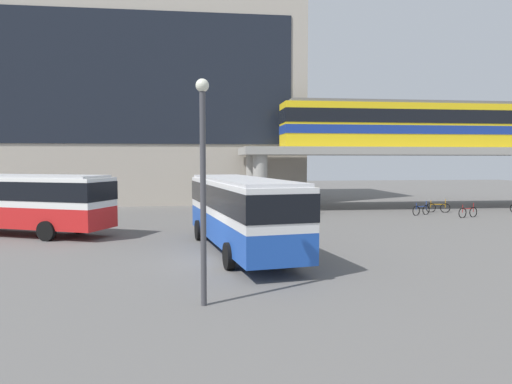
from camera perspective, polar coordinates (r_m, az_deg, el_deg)
The scene contains 11 objects.
ground_plane at distance 28.59m, azimuth -5.68°, elevation -4.15°, with size 120.00×120.00×0.00m, color #605E5B.
station_building at distance 48.52m, azimuth -13.67°, elevation 10.88°, with size 30.23×13.59×19.94m.
elevated_platform at distance 41.83m, azimuth 19.22°, elevation 4.14°, with size 30.07×6.58×5.01m.
train at distance 42.49m, azimuth 20.80°, elevation 7.67°, with size 25.89×2.96×3.84m.
bus_main at distance 20.35m, azimuth -1.89°, elevation -1.77°, with size 4.31×11.31×3.22m.
bus_secondary at distance 28.28m, azimuth -27.29°, elevation -0.61°, with size 11.13×6.76×3.22m.
bicycle_orange at distance 38.45m, azimuth 21.24°, elevation -1.79°, with size 1.72×0.61×1.04m.
bicycle_blue at distance 36.20m, azimuth 19.43°, elevation -2.09°, with size 1.67×0.76×1.04m.
bicycle_red at distance 35.88m, azimuth 24.36°, elevation -2.26°, with size 1.72×0.61×1.04m.
bicycle_silver at distance 34.65m, azimuth 6.36°, elevation -2.15°, with size 1.79×0.18×1.04m.
lamp_post at distance 12.78m, azimuth -6.46°, elevation 2.31°, with size 0.36×0.36×6.18m.
Camera 1 is at (-0.66, -18.30, 4.01)m, focal length 32.92 mm.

